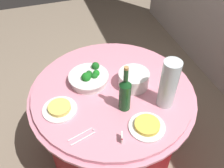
# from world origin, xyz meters

# --- Properties ---
(ground_plane) EXTENTS (6.00, 6.00, 0.00)m
(ground_plane) POSITION_xyz_m (0.00, 0.00, 0.00)
(ground_plane) COLOR gray
(buffet_table) EXTENTS (1.16, 1.16, 0.74)m
(buffet_table) POSITION_xyz_m (0.00, 0.00, 0.38)
(buffet_table) COLOR maroon
(buffet_table) RESTS_ON ground_plane
(broccoli_bowl) EXTENTS (0.28, 0.28, 0.11)m
(broccoli_bowl) POSITION_xyz_m (-0.12, -0.13, 0.78)
(broccoli_bowl) COLOR white
(broccoli_bowl) RESTS_ON buffet_table
(plate_stack) EXTENTS (0.21, 0.21, 0.11)m
(plate_stack) POSITION_xyz_m (0.01, 0.15, 0.80)
(plate_stack) COLOR white
(plate_stack) RESTS_ON buffet_table
(wine_bottle) EXTENTS (0.07, 0.07, 0.34)m
(wine_bottle) POSITION_xyz_m (0.18, 0.02, 0.87)
(wine_bottle) COLOR #15461D
(wine_bottle) RESTS_ON buffet_table
(decorative_fruit_vase) EXTENTS (0.11, 0.11, 0.34)m
(decorative_fruit_vase) POSITION_xyz_m (0.23, 0.29, 0.89)
(decorative_fruit_vase) COLOR silver
(decorative_fruit_vase) RESTS_ON buffet_table
(serving_tongs) EXTENTS (0.09, 0.17, 0.01)m
(serving_tongs) POSITION_xyz_m (0.31, -0.28, 0.74)
(serving_tongs) COLOR silver
(serving_tongs) RESTS_ON buffet_table
(food_plate_fried_egg) EXTENTS (0.22, 0.22, 0.04)m
(food_plate_fried_egg) POSITION_xyz_m (0.37, 0.10, 0.76)
(food_plate_fried_egg) COLOR white
(food_plate_fried_egg) RESTS_ON buffet_table
(food_plate_noodles) EXTENTS (0.22, 0.22, 0.04)m
(food_plate_noodles) POSITION_xyz_m (0.07, -0.37, 0.75)
(food_plate_noodles) COLOR white
(food_plate_noodles) RESTS_ON buffet_table
(label_placard_front) EXTENTS (0.05, 0.02, 0.05)m
(label_placard_front) POSITION_xyz_m (0.41, -0.07, 0.77)
(label_placard_front) COLOR white
(label_placard_front) RESTS_ON buffet_table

